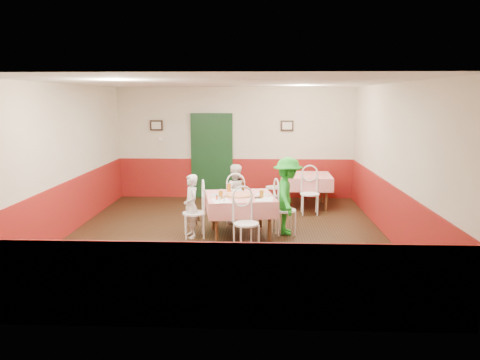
{
  "coord_description": "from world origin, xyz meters",
  "views": [
    {
      "loc": [
        0.59,
        -8.34,
        2.54
      ],
      "look_at": [
        0.25,
        0.11,
        1.05
      ],
      "focal_mm": 35.0,
      "sensor_mm": 36.0,
      "label": 1
    }
  ],
  "objects_px": {
    "glass_b": "(262,194)",
    "beer_bottle": "(243,186)",
    "second_table": "(306,191)",
    "chair_second_a": "(275,187)",
    "chair_far": "(235,202)",
    "main_table": "(240,216)",
    "chair_left": "(194,213)",
    "chair_near": "(246,224)",
    "diner_far": "(235,194)",
    "glass_c": "(229,188)",
    "glass_a": "(221,195)",
    "diner_left": "(191,206)",
    "wallet": "(258,198)",
    "pizza": "(239,195)",
    "chair_second_b": "(310,194)",
    "diner_right": "(288,196)",
    "chair_right": "(285,210)"
  },
  "relations": [
    {
      "from": "diner_right",
      "to": "chair_second_a",
      "type": "bearing_deg",
      "value": 6.02
    },
    {
      "from": "chair_second_a",
      "to": "chair_far",
      "type": "bearing_deg",
      "value": -27.23
    },
    {
      "from": "glass_c",
      "to": "beer_bottle",
      "type": "height_order",
      "value": "beer_bottle"
    },
    {
      "from": "wallet",
      "to": "diner_far",
      "type": "relative_size",
      "value": 0.09
    },
    {
      "from": "chair_second_b",
      "to": "beer_bottle",
      "type": "bearing_deg",
      "value": -137.86
    },
    {
      "from": "chair_far",
      "to": "glass_a",
      "type": "relative_size",
      "value": 6.24
    },
    {
      "from": "second_table",
      "to": "beer_bottle",
      "type": "relative_size",
      "value": 5.52
    },
    {
      "from": "main_table",
      "to": "diner_far",
      "type": "relative_size",
      "value": 1.0
    },
    {
      "from": "main_table",
      "to": "chair_left",
      "type": "bearing_deg",
      "value": -170.6
    },
    {
      "from": "glass_a",
      "to": "diner_left",
      "type": "distance_m",
      "value": 0.63
    },
    {
      "from": "diner_far",
      "to": "chair_second_a",
      "type": "bearing_deg",
      "value": -125.37
    },
    {
      "from": "glass_c",
      "to": "diner_far",
      "type": "bearing_deg",
      "value": 81.14
    },
    {
      "from": "diner_left",
      "to": "chair_second_a",
      "type": "bearing_deg",
      "value": 124.09
    },
    {
      "from": "wallet",
      "to": "diner_left",
      "type": "relative_size",
      "value": 0.09
    },
    {
      "from": "pizza",
      "to": "chair_second_a",
      "type": "bearing_deg",
      "value": 73.42
    },
    {
      "from": "glass_a",
      "to": "chair_second_b",
      "type": "bearing_deg",
      "value": 47.79
    },
    {
      "from": "wallet",
      "to": "diner_far",
      "type": "xyz_separation_m",
      "value": [
        -0.48,
        1.12,
        -0.16
      ]
    },
    {
      "from": "chair_right",
      "to": "diner_right",
      "type": "distance_m",
      "value": 0.28
    },
    {
      "from": "chair_second_b",
      "to": "diner_far",
      "type": "height_order",
      "value": "diner_far"
    },
    {
      "from": "chair_right",
      "to": "chair_far",
      "type": "height_order",
      "value": "same"
    },
    {
      "from": "second_table",
      "to": "diner_right",
      "type": "bearing_deg",
      "value": -104.34
    },
    {
      "from": "second_table",
      "to": "chair_near",
      "type": "bearing_deg",
      "value": -112.19
    },
    {
      "from": "chair_near",
      "to": "diner_far",
      "type": "xyz_separation_m",
      "value": [
        -0.29,
        1.73,
        0.16
      ]
    },
    {
      "from": "main_table",
      "to": "chair_far",
      "type": "relative_size",
      "value": 1.36
    },
    {
      "from": "pizza",
      "to": "wallet",
      "type": "height_order",
      "value": "pizza"
    },
    {
      "from": "second_table",
      "to": "chair_right",
      "type": "relative_size",
      "value": 1.24
    },
    {
      "from": "chair_left",
      "to": "glass_c",
      "type": "relative_size",
      "value": 6.05
    },
    {
      "from": "second_table",
      "to": "glass_c",
      "type": "xyz_separation_m",
      "value": [
        -1.7,
        -2.07,
        0.46
      ]
    },
    {
      "from": "glass_b",
      "to": "beer_bottle",
      "type": "distance_m",
      "value": 0.71
    },
    {
      "from": "glass_c",
      "to": "beer_bottle",
      "type": "bearing_deg",
      "value": 15.02
    },
    {
      "from": "second_table",
      "to": "chair_near",
      "type": "height_order",
      "value": "chair_near"
    },
    {
      "from": "pizza",
      "to": "glass_a",
      "type": "bearing_deg",
      "value": -138.76
    },
    {
      "from": "glass_b",
      "to": "diner_right",
      "type": "distance_m",
      "value": 0.6
    },
    {
      "from": "main_table",
      "to": "glass_b",
      "type": "xyz_separation_m",
      "value": [
        0.4,
        -0.18,
        0.45
      ]
    },
    {
      "from": "second_table",
      "to": "chair_far",
      "type": "height_order",
      "value": "chair_far"
    },
    {
      "from": "chair_left",
      "to": "pizza",
      "type": "xyz_separation_m",
      "value": [
        0.83,
        0.11,
        0.33
      ]
    },
    {
      "from": "chair_left",
      "to": "chair_second_a",
      "type": "height_order",
      "value": "same"
    },
    {
      "from": "chair_near",
      "to": "chair_second_b",
      "type": "xyz_separation_m",
      "value": [
        1.33,
        2.52,
        0.0
      ]
    },
    {
      "from": "chair_second_b",
      "to": "diner_right",
      "type": "height_order",
      "value": "diner_right"
    },
    {
      "from": "pizza",
      "to": "glass_b",
      "type": "height_order",
      "value": "glass_b"
    },
    {
      "from": "main_table",
      "to": "chair_left",
      "type": "relative_size",
      "value": 1.36
    },
    {
      "from": "chair_near",
      "to": "diner_left",
      "type": "relative_size",
      "value": 0.77
    },
    {
      "from": "glass_c",
      "to": "wallet",
      "type": "distance_m",
      "value": 0.82
    },
    {
      "from": "glass_a",
      "to": "diner_left",
      "type": "bearing_deg",
      "value": 163.64
    },
    {
      "from": "wallet",
      "to": "diner_right",
      "type": "bearing_deg",
      "value": 24.49
    },
    {
      "from": "second_table",
      "to": "pizza",
      "type": "height_order",
      "value": "pizza"
    },
    {
      "from": "glass_c",
      "to": "beer_bottle",
      "type": "relative_size",
      "value": 0.73
    },
    {
      "from": "beer_bottle",
      "to": "wallet",
      "type": "relative_size",
      "value": 1.84
    },
    {
      "from": "pizza",
      "to": "diner_right",
      "type": "xyz_separation_m",
      "value": [
        0.9,
        0.17,
        -0.05
      ]
    },
    {
      "from": "glass_b",
      "to": "diner_left",
      "type": "height_order",
      "value": "diner_left"
    }
  ]
}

